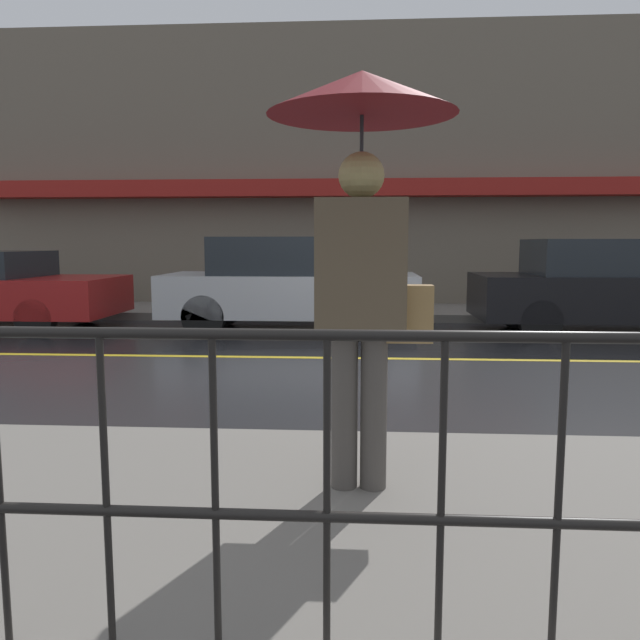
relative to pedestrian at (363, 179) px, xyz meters
name	(u,v)px	position (x,y,z in m)	size (l,w,h in m)	color
ground_plane	(366,358)	(0.07, 4.58, -1.79)	(80.00, 80.00, 0.00)	#262628
sidewalk_near	(374,527)	(0.07, -0.33, -1.72)	(28.00, 2.66, 0.15)	slate
sidewalk_far	(364,312)	(0.07, 9.26, -1.72)	(28.00, 2.19, 0.15)	slate
lane_marking	(366,358)	(0.07, 4.58, -1.79)	(25.20, 0.12, 0.01)	gold
building_storefront	(364,171)	(0.07, 10.47, 1.21)	(28.00, 0.85, 6.05)	#706656
railing_foreground	(384,458)	(0.07, -1.41, -0.98)	(12.00, 0.04, 1.06)	black
pedestrian	(363,179)	(0.00, 0.00, 0.00)	(0.97, 0.97, 2.18)	#4C4742
car_silver	(288,284)	(-1.19, 6.89, -1.01)	(4.09, 1.70, 1.56)	#B2B5BA
car_black	(610,287)	(3.96, 6.89, -1.03)	(4.30, 1.74, 1.52)	black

